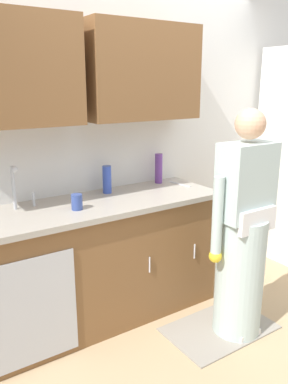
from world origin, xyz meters
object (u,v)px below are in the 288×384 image
(bottle_water_short, at_px, (159,168))
(cup_by_sink, at_px, (77,202))
(sink, at_px, (28,216))
(person_at_sink, at_px, (242,244))
(bottle_dish_liquid, at_px, (107,180))
(knife_on_counter, at_px, (180,184))

(bottle_water_short, height_order, cup_by_sink, bottle_water_short)
(sink, xyz_separation_m, person_at_sink, (1.25, -0.73, -0.23))
(bottle_dish_liquid, bearing_deg, cup_by_sink, -145.22)
(cup_by_sink, bearing_deg, knife_on_counter, 8.43)
(person_at_sink, distance_m, knife_on_counter, 0.83)
(bottle_dish_liquid, bearing_deg, person_at_sink, -57.49)
(bottle_water_short, bearing_deg, bottle_dish_liquid, -175.73)
(sink, relative_size, knife_on_counter, 2.08)
(sink, distance_m, bottle_water_short, 1.23)
(bottle_water_short, xyz_separation_m, knife_on_counter, (0.12, -0.15, -0.12))
(sink, distance_m, cup_by_sink, 0.33)
(sink, relative_size, bottle_dish_liquid, 2.33)
(bottle_water_short, relative_size, cup_by_sink, 2.37)
(bottle_water_short, bearing_deg, sink, -170.56)
(person_at_sink, relative_size, cup_by_sink, 15.13)
(person_at_sink, relative_size, bottle_dish_liquid, 7.53)
(person_at_sink, height_order, bottle_water_short, person_at_sink)
(bottle_water_short, xyz_separation_m, cup_by_sink, (-0.89, -0.30, -0.07))
(sink, distance_m, knife_on_counter, 1.32)
(cup_by_sink, distance_m, knife_on_counter, 1.02)
(cup_by_sink, bearing_deg, bottle_dish_liquid, 34.78)
(bottle_dish_liquid, bearing_deg, sink, -166.70)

